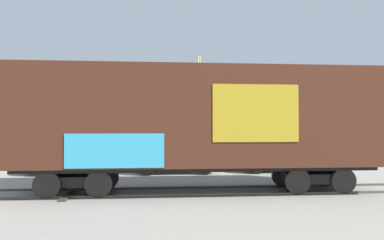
% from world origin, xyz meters
% --- Properties ---
extents(ground_plane, '(260.00, 260.00, 0.00)m').
position_xyz_m(ground_plane, '(0.00, 0.00, 0.00)').
color(ground_plane, gray).
extents(track, '(60.02, 4.16, 0.08)m').
position_xyz_m(track, '(1.05, -0.02, 0.04)').
color(track, '#4C4742').
rests_on(track, ground_plane).
extents(freight_car, '(13.20, 3.41, 4.74)m').
position_xyz_m(freight_car, '(0.50, -0.00, 2.69)').
color(freight_car, '#472316').
rests_on(freight_car, ground_plane).
extents(flagpole, '(0.49, 1.64, 7.96)m').
position_xyz_m(flagpole, '(2.30, 12.65, 5.26)').
color(flagpole, silver).
rests_on(flagpole, ground_plane).
extents(hillside, '(115.76, 29.14, 13.70)m').
position_xyz_m(hillside, '(-0.08, 70.98, 4.49)').
color(hillside, silver).
rests_on(hillside, ground_plane).
extents(parked_car_blue, '(4.28, 2.18, 1.71)m').
position_xyz_m(parked_car_blue, '(-5.58, 5.52, 0.85)').
color(parked_car_blue, navy).
rests_on(parked_car_blue, ground_plane).
extents(parked_car_silver, '(4.25, 2.06, 1.71)m').
position_xyz_m(parked_car_silver, '(-0.10, 5.07, 0.84)').
color(parked_car_silver, '#B7BABF').
rests_on(parked_car_silver, ground_plane).
extents(parked_car_green, '(4.13, 1.97, 1.77)m').
position_xyz_m(parked_car_green, '(5.41, 5.00, 0.87)').
color(parked_car_green, '#1E5933').
rests_on(parked_car_green, ground_plane).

